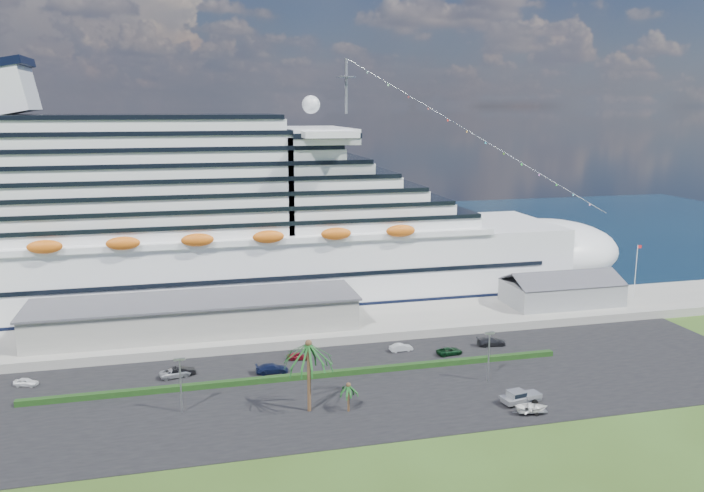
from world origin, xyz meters
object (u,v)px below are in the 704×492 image
object	(u,v)px
pickup_truck	(520,396)
boat_trailer	(532,407)
cruise_ship	(207,231)
parked_car_3	(272,368)

from	to	relation	value
pickup_truck	boat_trailer	distance (m)	3.59
pickup_truck	boat_trailer	xyz separation A→B (m)	(-0.06, -3.58, -0.14)
cruise_ship	parked_car_3	distance (m)	47.62
parked_car_3	boat_trailer	xyz separation A→B (m)	(34.27, -24.61, 0.23)
parked_car_3	boat_trailer	size ratio (longest dim) A/B	0.98
boat_trailer	cruise_ship	bearing A→B (deg)	121.65
cruise_ship	pickup_truck	distance (m)	79.33
parked_car_3	boat_trailer	bearing A→B (deg)	-125.67
pickup_truck	boat_trailer	size ratio (longest dim) A/B	1.14
cruise_ship	parked_car_3	xyz separation A→B (m)	(8.14, -44.18, -15.79)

